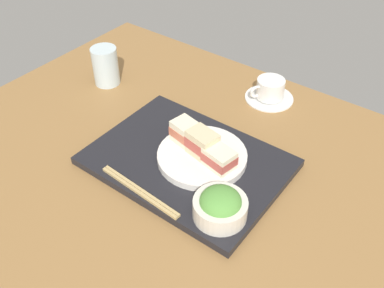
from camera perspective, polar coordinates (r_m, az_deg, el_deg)
ground_plane at (r=102.27cm, az=0.93°, el=-5.06°), size 140.00×100.00×3.00cm
serving_tray at (r=103.74cm, az=-0.61°, el=-2.33°), size 44.86×32.67×1.95cm
sandwich_plate at (r=102.43cm, az=1.33°, el=-1.62°), size 21.18×21.18×1.74cm
sandwich_near at (r=103.21cm, az=-0.73°, el=1.47°), size 7.83×6.39×5.62cm
sandwich_middle at (r=99.81cm, az=1.36°, el=0.06°), size 7.84×6.28×6.16cm
sandwich_far at (r=97.31cm, az=3.58°, el=-1.89°), size 7.71×6.35×4.69cm
salad_bowl at (r=89.07cm, az=3.71°, el=-8.06°), size 11.25×11.25×6.62cm
chopsticks_pair at (r=95.83cm, az=-6.88°, el=-6.15°), size 22.53×2.87×0.70cm
coffee_cup at (r=126.33cm, az=10.12°, el=6.88°), size 13.85×13.85×6.22cm
drinking_glass at (r=132.49cm, az=-11.24°, el=9.98°), size 7.57×7.57×11.36cm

